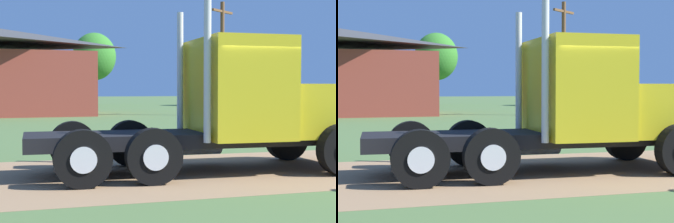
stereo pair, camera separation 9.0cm
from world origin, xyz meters
The scene contains 7 objects.
ground_plane centered at (0.00, 0.00, 0.00)m, with size 200.00×200.00×0.00m, color #4E6B39.
dirt_track centered at (0.00, 0.00, 0.00)m, with size 120.00×5.01×0.01m, color #967350.
truck_foreground_white centered at (-0.22, -0.03, 1.27)m, with size 7.37×2.80×3.38m.
shed_building centered at (-6.01, 24.94, 2.69)m, with size 12.32×8.48×5.59m.
utility_pole_near centered at (7.59, 20.28, 3.82)m, with size 1.88×1.38×7.16m.
tree_mid centered at (2.69, 42.35, 4.94)m, with size 4.39×4.39×7.38m.
tree_right centered at (16.24, 37.13, 4.20)m, with size 3.87×3.87×6.35m.
Camera 2 is at (-4.75, -9.89, 1.71)m, focal length 54.75 mm.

